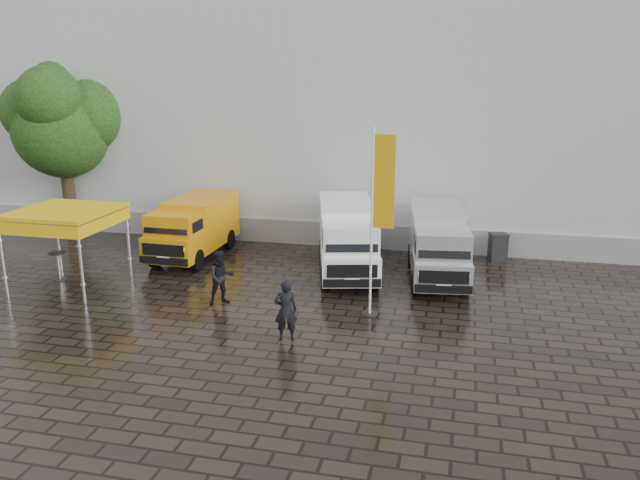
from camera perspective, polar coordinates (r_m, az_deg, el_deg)
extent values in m
plane|color=black|center=(18.21, 2.01, -7.49)|extent=(120.00, 120.00, 0.00)
cube|color=silver|center=(32.54, 11.34, 13.07)|extent=(44.00, 16.00, 12.00)
cube|color=gray|center=(25.33, 9.99, 0.02)|extent=(44.00, 0.15, 1.00)
cylinder|color=silver|center=(24.35, -22.83, 0.24)|extent=(0.10, 0.10, 2.48)
cylinder|color=silver|center=(22.84, -17.10, -0.17)|extent=(0.10, 0.10, 2.48)
cylinder|color=silver|center=(22.24, -27.00, -1.58)|extent=(0.10, 0.10, 2.48)
cylinder|color=silver|center=(20.56, -20.98, -2.17)|extent=(0.10, 0.10, 2.48)
cube|color=#E1B30B|center=(22.14, -22.33, 2.48)|extent=(3.01, 3.01, 0.12)
cube|color=#E1B30B|center=(21.05, -24.54, 0.79)|extent=(2.96, 0.04, 0.40)
cylinder|color=black|center=(18.82, 4.57, -6.69)|extent=(0.50, 0.50, 0.04)
cylinder|color=white|center=(17.98, 4.75, 1.49)|extent=(0.07, 0.07, 5.55)
cube|color=#CF980A|center=(17.69, 5.90, 5.28)|extent=(0.60, 0.03, 2.67)
cylinder|color=black|center=(30.06, -22.00, 4.28)|extent=(0.54, 0.54, 3.83)
sphere|color=#113611|center=(29.72, -22.51, 9.36)|extent=(4.22, 4.22, 4.22)
sphere|color=#113611|center=(30.71, -22.79, 12.72)|extent=(2.49, 2.49, 2.49)
cylinder|color=black|center=(23.41, -22.76, -2.23)|extent=(0.60, 0.60, 0.99)
cube|color=black|center=(24.71, 15.96, -0.63)|extent=(0.79, 0.79, 1.08)
imported|color=black|center=(16.78, -3.15, -6.42)|extent=(0.71, 0.57, 1.69)
imported|color=black|center=(19.58, -9.02, -3.38)|extent=(1.04, 0.99, 1.70)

